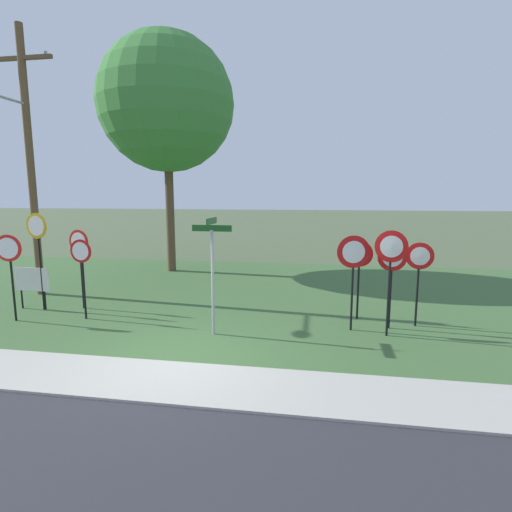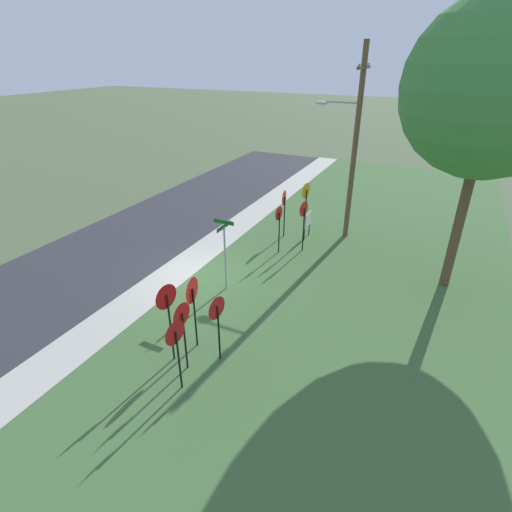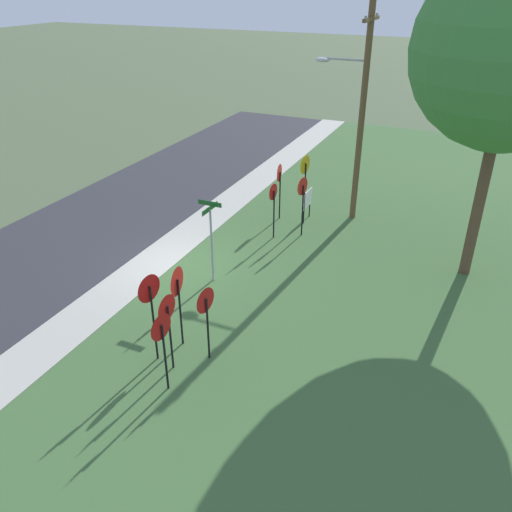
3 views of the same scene
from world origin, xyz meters
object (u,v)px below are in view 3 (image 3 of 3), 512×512
(yield_sign_center, at_px, (150,298))
(notice_board, at_px, (307,201))
(stop_sign_far_center, at_px, (273,200))
(yield_sign_near_right, at_px, (206,308))
(stop_sign_near_left, at_px, (305,175))
(stop_sign_far_left, at_px, (279,180))
(yield_sign_far_right, at_px, (177,288))
(stop_sign_near_right, at_px, (302,194))
(utility_pole, at_px, (360,104))
(yield_sign_far_left, at_px, (162,335))
(yield_sign_near_left, at_px, (167,315))
(street_name_post, at_px, (211,234))

(yield_sign_center, distance_m, notice_board, 10.07)
(stop_sign_far_center, distance_m, yield_sign_near_right, 7.43)
(stop_sign_near_left, distance_m, notice_board, 1.29)
(stop_sign_far_left, bearing_deg, yield_sign_far_right, -2.92)
(stop_sign_near_right, relative_size, yield_sign_far_right, 0.99)
(stop_sign_far_center, height_order, utility_pole, utility_pole)
(yield_sign_near_right, height_order, yield_sign_far_right, yield_sign_far_right)
(stop_sign_near_left, xyz_separation_m, yield_sign_far_left, (10.50, 0.22, -0.47))
(stop_sign_far_left, bearing_deg, yield_sign_near_left, -1.64)
(yield_sign_center, xyz_separation_m, utility_pole, (-11.04, 2.23, 2.75))
(yield_sign_far_right, relative_size, street_name_post, 0.84)
(yield_sign_near_right, distance_m, yield_sign_far_left, 1.48)
(street_name_post, bearing_deg, stop_sign_far_left, 179.40)
(yield_sign_far_left, bearing_deg, yield_sign_far_right, -151.98)
(yield_sign_near_right, bearing_deg, stop_sign_near_left, -166.94)
(street_name_post, bearing_deg, yield_sign_far_left, 16.34)
(yield_sign_far_right, height_order, utility_pole, utility_pole)
(stop_sign_near_left, xyz_separation_m, yield_sign_center, (9.65, -0.65, -0.17))
(stop_sign_far_center, height_order, yield_sign_near_left, yield_sign_near_left)
(yield_sign_near_left, xyz_separation_m, utility_pole, (-11.17, 1.66, 3.04))
(stop_sign_near_left, distance_m, stop_sign_near_right, 1.19)
(yield_sign_far_left, height_order, yield_sign_center, yield_sign_center)
(yield_sign_near_left, distance_m, yield_sign_far_right, 1.02)
(stop_sign_near_left, distance_m, yield_sign_far_left, 10.52)
(stop_sign_far_left, distance_m, yield_sign_far_left, 10.62)
(stop_sign_near_right, bearing_deg, yield_sign_far_right, 6.16)
(stop_sign_near_left, distance_m, street_name_post, 5.65)
(yield_sign_far_right, bearing_deg, notice_board, 169.22)
(yield_sign_far_left, height_order, street_name_post, street_name_post)
(street_name_post, bearing_deg, yield_sign_center, 7.95)
(yield_sign_near_left, relative_size, street_name_post, 0.77)
(stop_sign_near_left, distance_m, stop_sign_far_left, 1.14)
(stop_sign_near_right, distance_m, stop_sign_far_center, 1.13)
(stop_sign_near_left, bearing_deg, utility_pole, 140.67)
(yield_sign_far_right, distance_m, notice_board, 9.22)
(yield_sign_near_left, bearing_deg, stop_sign_near_left, -177.69)
(stop_sign_far_center, relative_size, yield_sign_center, 0.86)
(yield_sign_near_left, bearing_deg, notice_board, -177.84)
(yield_sign_center, bearing_deg, stop_sign_near_left, -173.38)
(stop_sign_far_left, height_order, yield_sign_near_right, stop_sign_far_left)
(stop_sign_far_left, relative_size, yield_sign_far_left, 1.07)
(yield_sign_far_right, height_order, street_name_post, street_name_post)
(stop_sign_far_left, bearing_deg, stop_sign_near_right, 43.63)
(notice_board, bearing_deg, yield_sign_near_left, 0.16)
(stop_sign_near_right, height_order, yield_sign_near_right, stop_sign_near_right)
(notice_board, bearing_deg, stop_sign_far_left, -74.05)
(stop_sign_far_left, relative_size, utility_pole, 0.27)
(stop_sign_far_center, relative_size, yield_sign_near_right, 1.02)
(notice_board, bearing_deg, yield_sign_near_right, 4.17)
(stop_sign_near_right, bearing_deg, utility_pole, 164.01)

